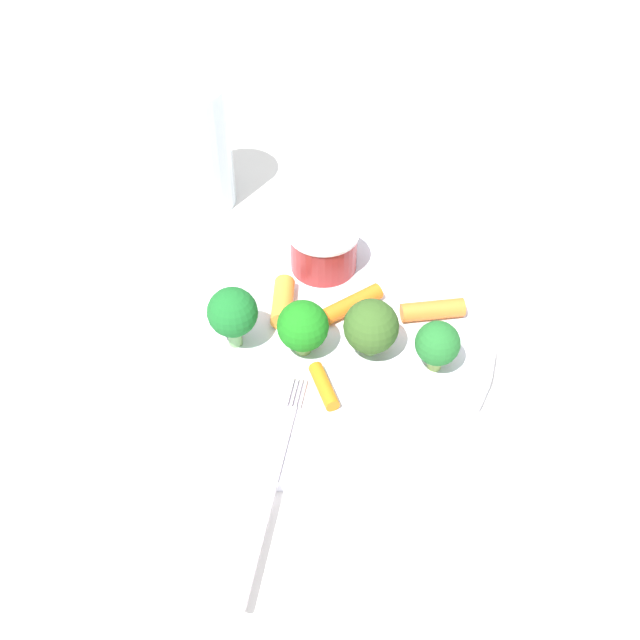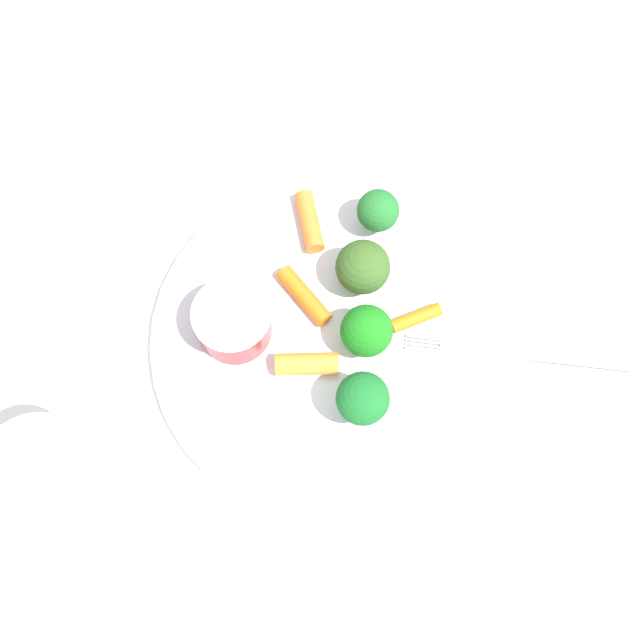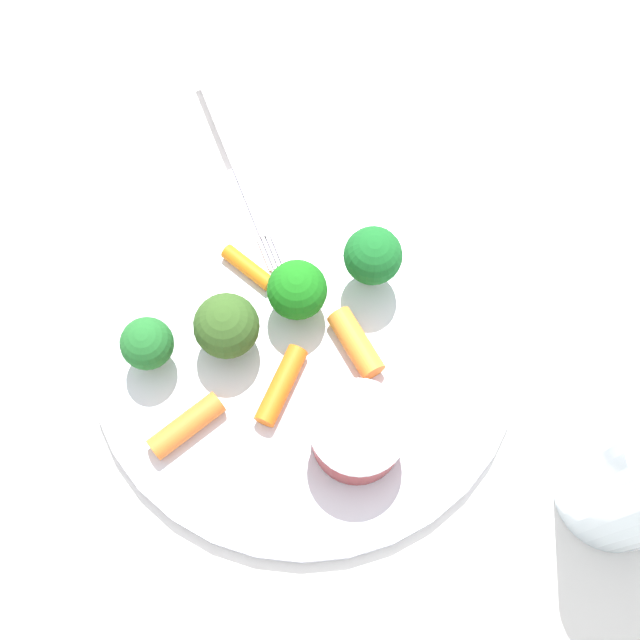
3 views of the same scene
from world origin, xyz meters
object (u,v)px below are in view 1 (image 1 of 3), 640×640
object	(u,v)px
broccoli_floret_3	(232,310)
carrot_stick_0	(283,302)
carrot_stick_3	(324,386)
drinking_glass	(193,146)
sauce_cup	(324,249)
broccoli_floret_2	(303,327)
fork	(274,478)
broccoli_floret_0	(371,327)
carrot_stick_1	(433,310)
plate	(313,335)
broccoli_floret_1	(437,344)
carrot_stick_2	(352,304)

from	to	relation	value
broccoli_floret_3	carrot_stick_0	bearing A→B (deg)	29.92
carrot_stick_3	drinking_glass	bearing A→B (deg)	102.28
sauce_cup	carrot_stick_3	xyz separation A→B (m)	(-0.03, -0.14, -0.01)
sauce_cup	broccoli_floret_2	bearing A→B (deg)	-112.48
fork	broccoli_floret_3	bearing A→B (deg)	92.45
broccoli_floret_0	carrot_stick_0	size ratio (longest dim) A/B	1.03
carrot_stick_1	drinking_glass	size ratio (longest dim) A/B	0.42
carrot_stick_0	drinking_glass	xyz separation A→B (m)	(-0.05, 0.19, 0.04)
sauce_cup	broccoli_floret_2	distance (m)	0.11
plate	broccoli_floret_0	size ratio (longest dim) A/B	5.89
carrot_stick_0	fork	world-z (taller)	carrot_stick_0
carrot_stick_3	carrot_stick_0	bearing A→B (deg)	97.58
broccoli_floret_0	broccoli_floret_1	xyz separation A→B (m)	(0.05, -0.03, -0.00)
plate	broccoli_floret_0	bearing A→B (deg)	-41.18
plate	carrot_stick_0	world-z (taller)	carrot_stick_0
carrot_stick_0	carrot_stick_3	distance (m)	0.10
broccoli_floret_0	carrot_stick_2	xyz separation A→B (m)	(-0.00, 0.05, -0.02)
broccoli_floret_1	carrot_stick_2	bearing A→B (deg)	121.09
sauce_cup	drinking_glass	bearing A→B (deg)	124.11
carrot_stick_1	fork	xyz separation A→B (m)	(-0.16, -0.13, -0.01)
plate	broccoli_floret_0	xyz separation A→B (m)	(0.04, -0.03, 0.03)
sauce_cup	drinking_glass	size ratio (longest dim) A/B	0.49
broccoli_floret_0	fork	size ratio (longest dim) A/B	0.29
broccoli_floret_1	carrot_stick_0	world-z (taller)	broccoli_floret_1
broccoli_floret_0	carrot_stick_3	bearing A→B (deg)	-145.13
broccoli_floret_3	carrot_stick_3	xyz separation A→B (m)	(0.06, -0.07, -0.03)
broccoli_floret_3	carrot_stick_2	distance (m)	0.11
carrot_stick_0	carrot_stick_2	xyz separation A→B (m)	(0.06, -0.01, -0.00)
plate	carrot_stick_0	bearing A→B (deg)	122.93
broccoli_floret_2	fork	xyz separation A→B (m)	(-0.05, -0.12, -0.03)
carrot_stick_1	carrot_stick_2	world-z (taller)	carrot_stick_1
drinking_glass	broccoli_floret_2	bearing A→B (deg)	-76.86
sauce_cup	broccoli_floret_2	world-z (taller)	broccoli_floret_2
plate	drinking_glass	xyz separation A→B (m)	(-0.07, 0.22, 0.06)
carrot_stick_3	drinking_glass	world-z (taller)	drinking_glass
broccoli_floret_1	carrot_stick_3	world-z (taller)	broccoli_floret_1
broccoli_floret_2	broccoli_floret_3	world-z (taller)	broccoli_floret_3
carrot_stick_3	fork	distance (m)	0.09
sauce_cup	carrot_stick_0	size ratio (longest dim) A/B	1.25
broccoli_floret_1	carrot_stick_0	xyz separation A→B (m)	(-0.10, 0.09, -0.02)
drinking_glass	broccoli_floret_1	bearing A→B (deg)	-61.36
broccoli_floret_3	carrot_stick_3	size ratio (longest dim) A/B	1.32
carrot_stick_0	carrot_stick_2	bearing A→B (deg)	-14.20
broccoli_floret_2	broccoli_floret_3	bearing A→B (deg)	155.14
broccoli_floret_2	carrot_stick_0	distance (m)	0.05
plate	fork	size ratio (longest dim) A/B	1.69
broccoli_floret_2	carrot_stick_2	distance (m)	0.07
plate	carrot_stick_0	distance (m)	0.04
broccoli_floret_0	carrot_stick_1	world-z (taller)	broccoli_floret_0
sauce_cup	carrot_stick_2	size ratio (longest dim) A/B	1.11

